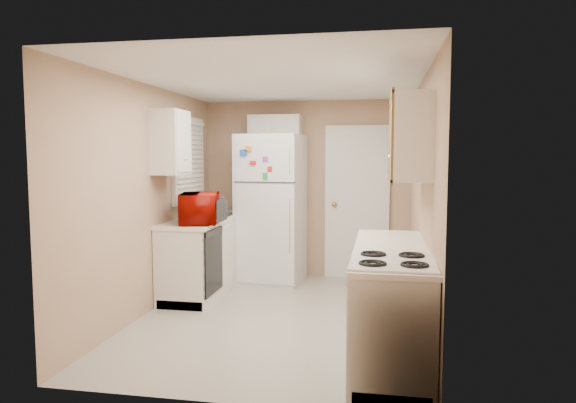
# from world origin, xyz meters

# --- Properties ---
(floor) EXTENTS (3.80, 3.80, 0.00)m
(floor) POSITION_xyz_m (0.00, 0.00, 0.00)
(floor) COLOR #BAB4A9
(floor) RESTS_ON ground
(ceiling) EXTENTS (3.80, 3.80, 0.00)m
(ceiling) POSITION_xyz_m (0.00, 0.00, 2.40)
(ceiling) COLOR white
(ceiling) RESTS_ON floor
(wall_left) EXTENTS (3.80, 3.80, 0.00)m
(wall_left) POSITION_xyz_m (-1.40, 0.00, 1.20)
(wall_left) COLOR tan
(wall_left) RESTS_ON floor
(wall_right) EXTENTS (3.80, 3.80, 0.00)m
(wall_right) POSITION_xyz_m (1.40, 0.00, 1.20)
(wall_right) COLOR tan
(wall_right) RESTS_ON floor
(wall_back) EXTENTS (2.80, 2.80, 0.00)m
(wall_back) POSITION_xyz_m (0.00, 1.90, 1.20)
(wall_back) COLOR tan
(wall_back) RESTS_ON floor
(wall_front) EXTENTS (2.80, 2.80, 0.00)m
(wall_front) POSITION_xyz_m (0.00, -1.90, 1.20)
(wall_front) COLOR tan
(wall_front) RESTS_ON floor
(left_counter) EXTENTS (0.60, 1.80, 0.90)m
(left_counter) POSITION_xyz_m (-1.10, 0.90, 0.45)
(left_counter) COLOR silver
(left_counter) RESTS_ON floor
(dishwasher) EXTENTS (0.03, 0.58, 0.72)m
(dishwasher) POSITION_xyz_m (-0.81, 0.30, 0.49)
(dishwasher) COLOR black
(dishwasher) RESTS_ON floor
(sink) EXTENTS (0.54, 0.74, 0.16)m
(sink) POSITION_xyz_m (-1.10, 1.05, 0.86)
(sink) COLOR gray
(sink) RESTS_ON left_counter
(microwave) EXTENTS (0.68, 0.49, 0.40)m
(microwave) POSITION_xyz_m (-0.98, 0.38, 1.05)
(microwave) COLOR #920700
(microwave) RESTS_ON left_counter
(soap_bottle) EXTENTS (0.11, 0.12, 0.21)m
(soap_bottle) POSITION_xyz_m (-1.08, 1.57, 1.00)
(soap_bottle) COLOR white
(soap_bottle) RESTS_ON left_counter
(window_blinds) EXTENTS (0.10, 0.98, 1.08)m
(window_blinds) POSITION_xyz_m (-1.36, 1.05, 1.60)
(window_blinds) COLOR silver
(window_blinds) RESTS_ON wall_left
(upper_cabinet_left) EXTENTS (0.30, 0.45, 0.70)m
(upper_cabinet_left) POSITION_xyz_m (-1.25, 0.22, 1.80)
(upper_cabinet_left) COLOR silver
(upper_cabinet_left) RESTS_ON wall_left
(refrigerator) EXTENTS (0.86, 0.83, 1.93)m
(refrigerator) POSITION_xyz_m (-0.40, 1.49, 0.96)
(refrigerator) COLOR silver
(refrigerator) RESTS_ON floor
(cabinet_over_fridge) EXTENTS (0.70, 0.30, 0.40)m
(cabinet_over_fridge) POSITION_xyz_m (-0.40, 1.75, 2.00)
(cabinet_over_fridge) COLOR silver
(cabinet_over_fridge) RESTS_ON wall_back
(interior_door) EXTENTS (0.86, 0.06, 2.08)m
(interior_door) POSITION_xyz_m (0.70, 1.86, 1.02)
(interior_door) COLOR silver
(interior_door) RESTS_ON floor
(right_counter) EXTENTS (0.60, 2.00, 0.90)m
(right_counter) POSITION_xyz_m (1.10, -0.80, 0.45)
(right_counter) COLOR silver
(right_counter) RESTS_ON floor
(stove) EXTENTS (0.61, 0.74, 0.89)m
(stove) POSITION_xyz_m (1.10, -1.39, 0.44)
(stove) COLOR silver
(stove) RESTS_ON floor
(upper_cabinet_right) EXTENTS (0.30, 1.20, 0.70)m
(upper_cabinet_right) POSITION_xyz_m (1.25, -0.50, 1.80)
(upper_cabinet_right) COLOR silver
(upper_cabinet_right) RESTS_ON wall_right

